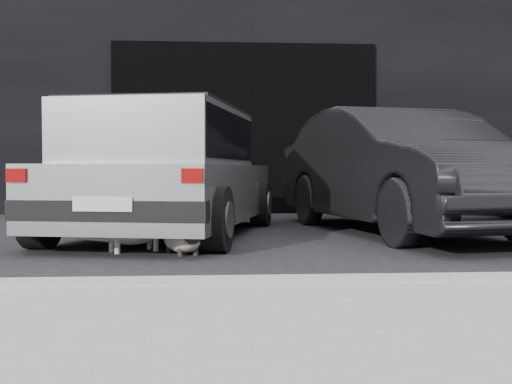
{
  "coord_description": "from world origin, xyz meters",
  "views": [
    {
      "loc": [
        0.49,
        -5.81,
        0.67
      ],
      "look_at": [
        0.85,
        -0.72,
        0.49
      ],
      "focal_mm": 45.0,
      "sensor_mm": 36.0,
      "label": 1
    }
  ],
  "objects": [
    {
      "name": "curb",
      "position": [
        1.0,
        -2.6,
        0.06
      ],
      "size": [
        18.0,
        0.25,
        0.12
      ],
      "primitive_type": "cube",
      "color": "#989892",
      "rests_on": "ground"
    },
    {
      "name": "silver_hatchback",
      "position": [
        0.05,
        0.67,
        0.71
      ],
      "size": [
        2.34,
        3.79,
        1.3
      ],
      "rotation": [
        0.0,
        0.0,
        -0.22
      ],
      "color": "#A8ABAD",
      "rests_on": "ground"
    },
    {
      "name": "sidewalk",
      "position": [
        1.0,
        -3.8,
        0.06
      ],
      "size": [
        18.0,
        2.2,
        0.11
      ],
      "primitive_type": "cube",
      "color": "#989892",
      "rests_on": "ground"
    },
    {
      "name": "second_car",
      "position": [
        2.5,
        0.82,
        0.67
      ],
      "size": [
        2.13,
        4.23,
        1.33
      ],
      "primitive_type": "imported",
      "rotation": [
        0.0,
        0.0,
        0.19
      ],
      "color": "black",
      "rests_on": "ground"
    },
    {
      "name": "cat_siamese",
      "position": [
        0.27,
        -0.73,
        0.12
      ],
      "size": [
        0.42,
        0.71,
        0.26
      ],
      "rotation": [
        0.0,
        0.0,
        3.51
      ],
      "color": "beige",
      "rests_on": "ground"
    },
    {
      "name": "ground",
      "position": [
        0.0,
        0.0,
        0.0
      ],
      "size": [
        80.0,
        80.0,
        0.0
      ],
      "primitive_type": "plane",
      "color": "black",
      "rests_on": "ground"
    },
    {
      "name": "building_facade",
      "position": [
        1.0,
        6.0,
        2.5
      ],
      "size": [
        34.0,
        4.0,
        5.0
      ],
      "primitive_type": "cube",
      "color": "black",
      "rests_on": "ground"
    },
    {
      "name": "cat_white",
      "position": [
        -0.11,
        -0.5,
        0.19
      ],
      "size": [
        0.74,
        0.52,
        0.39
      ],
      "rotation": [
        0.0,
        0.0,
        -1.1
      ],
      "color": "silver",
      "rests_on": "ground"
    },
    {
      "name": "garage_opening",
      "position": [
        1.0,
        3.99,
        1.3
      ],
      "size": [
        4.0,
        0.1,
        2.6
      ],
      "primitive_type": "cube",
      "color": "black",
      "rests_on": "ground"
    }
  ]
}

